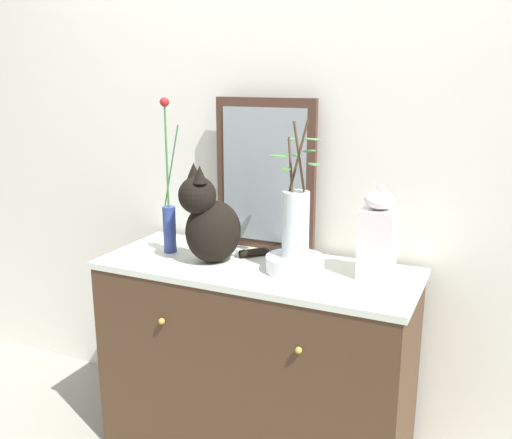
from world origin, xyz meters
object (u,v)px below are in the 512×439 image
at_px(cat_sitting, 210,222).
at_px(jar_lidded_porcelain, 378,236).
at_px(sideboard, 256,361).
at_px(bowl_porcelain, 295,264).
at_px(vase_slim_green, 169,216).
at_px(mirror_leaning, 265,175).
at_px(vase_glass_clear, 296,220).

bearing_deg(cat_sitting, jar_lidded_porcelain, 9.28).
xyz_separation_m(sideboard, cat_sitting, (-0.18, -0.03, 0.56)).
distance_m(sideboard, bowl_porcelain, 0.46).
relative_size(vase_slim_green, jar_lidded_porcelain, 1.83).
bearing_deg(vase_slim_green, jar_lidded_porcelain, 3.92).
xyz_separation_m(sideboard, vase_slim_green, (-0.39, 0.01, 0.55)).
height_order(mirror_leaning, cat_sitting, mirror_leaning).
bearing_deg(cat_sitting, vase_glass_clear, 6.28).
relative_size(sideboard, cat_sitting, 3.16).
bearing_deg(sideboard, cat_sitting, -168.81).
height_order(sideboard, vase_glass_clear, vase_glass_clear).
bearing_deg(mirror_leaning, sideboard, -74.47).
relative_size(sideboard, vase_glass_clear, 2.47).
distance_m(mirror_leaning, bowl_porcelain, 0.41).
distance_m(sideboard, vase_glass_clear, 0.62).
height_order(vase_glass_clear, jar_lidded_porcelain, vase_glass_clear).
bearing_deg(jar_lidded_porcelain, mirror_leaning, 163.08).
distance_m(cat_sitting, bowl_porcelain, 0.36).
bearing_deg(bowl_porcelain, vase_slim_green, 179.27).
distance_m(vase_glass_clear, jar_lidded_porcelain, 0.29).
bearing_deg(cat_sitting, vase_slim_green, 168.29).
distance_m(vase_slim_green, jar_lidded_porcelain, 0.83).
height_order(cat_sitting, jar_lidded_porcelain, cat_sitting).
xyz_separation_m(vase_slim_green, jar_lidded_porcelain, (0.83, 0.06, -0.00)).
bearing_deg(vase_glass_clear, bowl_porcelain, 105.05).
distance_m(mirror_leaning, jar_lidded_porcelain, 0.54).
height_order(vase_slim_green, bowl_porcelain, vase_slim_green).
xyz_separation_m(sideboard, bowl_porcelain, (0.16, 0.00, 0.43)).
height_order(mirror_leaning, vase_glass_clear, mirror_leaning).
bearing_deg(mirror_leaning, vase_slim_green, -147.49).
bearing_deg(cat_sitting, bowl_porcelain, 6.34).
height_order(sideboard, jar_lidded_porcelain, jar_lidded_porcelain).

